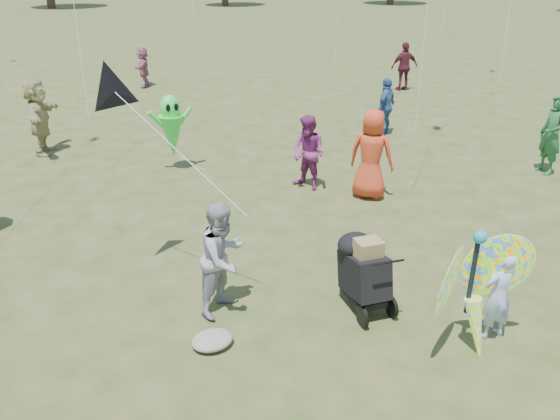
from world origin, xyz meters
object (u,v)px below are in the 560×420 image
at_px(crowd_a, 371,154).
at_px(jogging_stroller, 363,268).
at_px(crowd_h, 404,67).
at_px(child_girl, 498,295).
at_px(adult_man, 223,258).
at_px(crowd_d, 39,117).
at_px(alien_kite, 172,129).
at_px(crowd_f, 552,135).
at_px(crowd_e, 309,153).
at_px(crowd_c, 386,107).
at_px(crowd_j, 143,67).
at_px(butterfly_kite, 475,291).

distance_m(crowd_a, jogging_stroller, 3.96).
bearing_deg(crowd_h, child_girl, 68.80).
xyz_separation_m(adult_man, crowd_a, (4.08, 2.36, 0.10)).
height_order(crowd_d, alien_kite, crowd_d).
xyz_separation_m(crowd_d, crowd_f, (10.05, -6.58, -0.04)).
relative_size(crowd_a, crowd_e, 1.16).
height_order(adult_man, crowd_c, adult_man).
height_order(jogging_stroller, alien_kite, alien_kite).
relative_size(crowd_c, crowd_e, 1.00).
bearing_deg(crowd_a, crowd_j, -32.66).
bearing_deg(butterfly_kite, crowd_e, 81.69).
xyz_separation_m(crowd_h, alien_kite, (-9.95, -4.30, 0.11)).
bearing_deg(child_girl, crowd_f, -140.36).
bearing_deg(child_girl, crowd_a, -99.88).
height_order(child_girl, adult_man, adult_man).
height_order(crowd_a, jogging_stroller, crowd_a).
xyz_separation_m(adult_man, jogging_stroller, (1.71, -0.80, -0.20)).
bearing_deg(jogging_stroller, crowd_f, 29.28).
xyz_separation_m(adult_man, crowd_j, (2.59, 14.91, -0.08)).
distance_m(crowd_f, crowd_j, 14.46).
bearing_deg(crowd_h, crowd_e, 53.22).
bearing_deg(crowd_a, jogging_stroller, 103.79).
distance_m(crowd_f, alien_kite, 8.47).
height_order(crowd_c, butterfly_kite, butterfly_kite).
bearing_deg(butterfly_kite, crowd_c, 59.84).
bearing_deg(crowd_h, crowd_c, 59.34).
relative_size(crowd_h, crowd_j, 1.18).
bearing_deg(crowd_d, adult_man, -149.38).
bearing_deg(crowd_h, crowd_f, 85.98).
xyz_separation_m(child_girl, crowd_h, (8.09, 12.08, 0.24)).
bearing_deg(crowd_c, alien_kite, -27.68).
xyz_separation_m(crowd_c, crowd_f, (1.49, -4.07, 0.11)).
bearing_deg(crowd_a, child_girl, 125.24).
height_order(child_girl, crowd_e, crowd_e).
distance_m(crowd_a, crowd_f, 4.44).
height_order(crowd_e, crowd_j, crowd_e).
distance_m(crowd_a, crowd_h, 10.24).
distance_m(crowd_c, crowd_j, 10.14).
bearing_deg(crowd_a, crowd_h, -81.43).
distance_m(adult_man, jogging_stroller, 1.90).
xyz_separation_m(crowd_a, alien_kite, (-3.10, 3.30, 0.06)).
bearing_deg(crowd_a, butterfly_kite, 120.01).
xyz_separation_m(adult_man, crowd_f, (8.47, 1.69, 0.08)).
bearing_deg(crowd_a, crowd_d, 4.33).
height_order(child_girl, crowd_h, crowd_h).
distance_m(crowd_h, alien_kite, 10.84).
height_order(crowd_a, crowd_j, crowd_a).
xyz_separation_m(crowd_f, butterfly_kite, (-6.09, -3.85, -0.05)).
distance_m(crowd_e, alien_kite, 3.23).
bearing_deg(crowd_d, butterfly_kite, -139.40).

